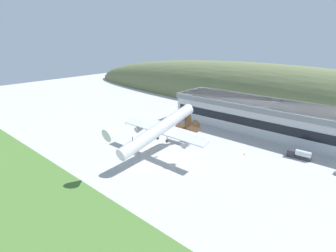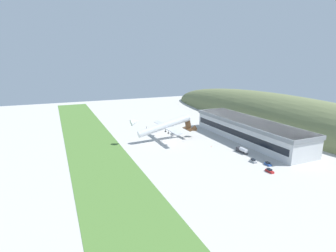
{
  "view_description": "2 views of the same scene",
  "coord_description": "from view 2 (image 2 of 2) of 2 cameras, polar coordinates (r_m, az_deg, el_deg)",
  "views": [
    {
      "loc": [
        52.74,
        -63.19,
        41.39
      ],
      "look_at": [
        -3.79,
        1.06,
        11.78
      ],
      "focal_mm": 28.0,
      "sensor_mm": 36.0,
      "label": 1
    },
    {
      "loc": [
        143.53,
        -63.55,
        50.23
      ],
      "look_at": [
        -6.65,
        2.38,
        9.71
      ],
      "focal_mm": 28.0,
      "sensor_mm": 36.0,
      "label": 2
    }
  ],
  "objects": [
    {
      "name": "ground_plane",
      "position": [
        164.81,
        0.17,
        -3.87
      ],
      "size": [
        413.13,
        413.13,
        0.0
      ],
      "primitive_type": "plane",
      "color": "#B7B5AF"
    },
    {
      "name": "fuel_truck",
      "position": [
        154.21,
        15.81,
        -5.1
      ],
      "size": [
        7.92,
        2.59,
        3.12
      ],
      "color": "#333338",
      "rests_on": "ground_plane"
    },
    {
      "name": "terminal_building",
      "position": [
        179.08,
        17.12,
        -0.55
      ],
      "size": [
        90.37,
        22.91,
        13.25
      ],
      "color": "silver",
      "rests_on": "ground_plane"
    },
    {
      "name": "service_car_0",
      "position": [
        140.64,
        20.89,
        -7.72
      ],
      "size": [
        4.0,
        1.98,
        1.6
      ],
      "color": "#264C99",
      "rests_on": "ground_plane"
    },
    {
      "name": "cargo_airplane",
      "position": [
        169.21,
        -0.46,
        -0.02
      ],
      "size": [
        38.0,
        46.07,
        14.2
      ],
      "color": "silver"
    },
    {
      "name": "grass_strip_foreground",
      "position": [
        153.26,
        -15.24,
        -5.75
      ],
      "size": [
        371.82,
        31.46,
        0.08
      ],
      "primitive_type": "cube",
      "color": "#4C7533",
      "rests_on": "ground_plane"
    },
    {
      "name": "hill_backdrop",
      "position": [
        231.89,
        22.23,
        0.32
      ],
      "size": [
        328.55,
        53.03,
        50.49
      ],
      "primitive_type": "ellipsoid",
      "color": "#667047",
      "rests_on": "ground_plane"
    },
    {
      "name": "traffic_cone_1",
      "position": [
        160.77,
        9.36,
        -4.41
      ],
      "size": [
        0.52,
        0.52,
        0.58
      ],
      "color": "orange",
      "rests_on": "ground_plane"
    },
    {
      "name": "service_car_1",
      "position": [
        132.6,
        21.23,
        -9.06
      ],
      "size": [
        4.49,
        1.8,
        1.63
      ],
      "color": "#B21E1E",
      "rests_on": "ground_plane"
    },
    {
      "name": "traffic_cone_0",
      "position": [
        208.1,
        -0.99,
        -0.01
      ],
      "size": [
        0.52,
        0.52,
        0.58
      ],
      "color": "orange",
      "rests_on": "ground_plane"
    },
    {
      "name": "service_car_2",
      "position": [
        142.23,
        18.05,
        -7.22
      ],
      "size": [
        4.28,
        2.07,
        1.68
      ],
      "color": "#999EA3",
      "rests_on": "ground_plane"
    }
  ]
}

